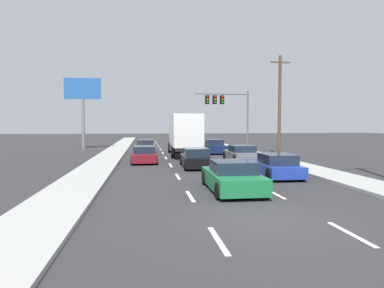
# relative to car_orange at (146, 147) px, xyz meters

# --- Properties ---
(ground_plane) EXTENTS (140.00, 140.00, 0.00)m
(ground_plane) POSITION_rel_car_orange_xyz_m (3.34, 1.77, -0.60)
(ground_plane) COLOR #2B2B2D
(sidewalk_right) EXTENTS (2.25, 80.00, 0.14)m
(sidewalk_right) POSITION_rel_car_orange_xyz_m (9.72, -3.23, -0.53)
(sidewalk_right) COLOR #9E9E99
(sidewalk_right) RESTS_ON ground_plane
(sidewalk_left) EXTENTS (2.25, 80.00, 0.14)m
(sidewalk_left) POSITION_rel_car_orange_xyz_m (-3.03, -3.23, -0.53)
(sidewalk_left) COLOR #9E9E99
(sidewalk_left) RESTS_ON ground_plane
(lane_markings) EXTENTS (3.54, 57.00, 0.01)m
(lane_markings) POSITION_rel_car_orange_xyz_m (3.34, -2.30, -0.59)
(lane_markings) COLOR silver
(lane_markings) RESTS_ON ground_plane
(car_orange) EXTENTS (1.94, 4.46, 1.32)m
(car_orange) POSITION_rel_car_orange_xyz_m (0.00, 0.00, 0.00)
(car_orange) COLOR orange
(car_orange) RESTS_ON ground_plane
(car_maroon) EXTENTS (1.88, 4.26, 1.19)m
(car_maroon) POSITION_rel_car_orange_xyz_m (-0.09, -7.73, -0.04)
(car_maroon) COLOR maroon
(car_maroon) RESTS_ON ground_plane
(box_truck) EXTENTS (2.70, 8.66, 3.58)m
(box_truck) POSITION_rel_car_orange_xyz_m (3.37, -2.92, 1.46)
(box_truck) COLOR white
(box_truck) RESTS_ON ground_plane
(car_black) EXTENTS (1.90, 4.16, 1.24)m
(car_black) POSITION_rel_car_orange_xyz_m (3.19, -11.08, -0.03)
(car_black) COLOR black
(car_black) RESTS_ON ground_plane
(car_green) EXTENTS (2.05, 4.26, 1.27)m
(car_green) POSITION_rel_car_orange_xyz_m (3.51, -18.99, -0.03)
(car_green) COLOR #196B38
(car_green) RESTS_ON ground_plane
(car_navy) EXTENTS (1.88, 4.37, 1.32)m
(car_navy) POSITION_rel_car_orange_xyz_m (6.52, -0.67, 0.00)
(car_navy) COLOR #141E4C
(car_navy) RESTS_ON ground_plane
(car_gray) EXTENTS (1.98, 4.18, 1.22)m
(car_gray) POSITION_rel_car_orange_xyz_m (6.98, -8.37, -0.04)
(car_gray) COLOR slate
(car_gray) RESTS_ON ground_plane
(car_blue) EXTENTS (2.01, 4.12, 1.22)m
(car_blue) POSITION_rel_car_orange_xyz_m (6.77, -15.54, -0.04)
(car_blue) COLOR #1E389E
(car_blue) RESTS_ON ground_plane
(traffic_signal_mast) EXTENTS (6.17, 0.69, 6.57)m
(traffic_signal_mast) POSITION_rel_car_orange_xyz_m (8.62, 4.52, 4.43)
(traffic_signal_mast) COLOR #595B56
(traffic_signal_mast) RESTS_ON ground_plane
(utility_pole_mid) EXTENTS (1.80, 0.28, 8.87)m
(utility_pole_mid) POSITION_rel_car_orange_xyz_m (11.92, -3.34, 3.98)
(utility_pole_mid) COLOR brown
(utility_pole_mid) RESTS_ON ground_plane
(roadside_billboard) EXTENTS (3.98, 0.36, 7.89)m
(roadside_billboard) POSITION_rel_car_orange_xyz_m (-6.87, 6.82, 5.03)
(roadside_billboard) COLOR slate
(roadside_billboard) RESTS_ON ground_plane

